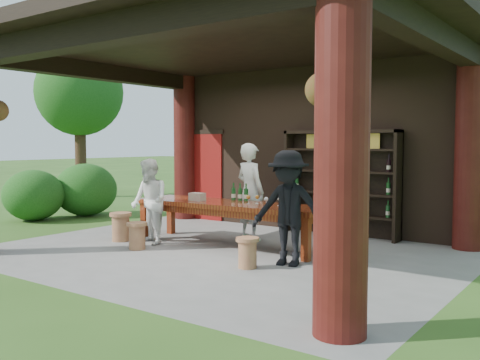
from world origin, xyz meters
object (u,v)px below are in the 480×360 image
Objects in this scene: stool_near_left at (137,235)px; guest_woman at (149,201)px; tasting_table at (229,209)px; guest_man at (288,208)px; host at (250,192)px; napkin_basket at (197,197)px; stool_near_right at (247,252)px; stool_far_left at (121,226)px; wine_shelf at (340,183)px.

guest_woman reaches higher than stool_near_left.
tasting_table is 1.74m from guest_man.
host reaches higher than tasting_table.
host reaches higher than napkin_basket.
stool_far_left reaches higher than stool_near_right.
host is (-0.04, 0.68, 0.25)m from tasting_table.
host is 1.18× the size of guest_woman.
wine_shelf is 4.43× the size of stool_far_left.
guest_man is (2.63, 0.47, 0.59)m from stool_near_left.
wine_shelf reaches higher than host.
tasting_table is 2.05m from stool_far_left.
tasting_table is at bearing 23.60° from stool_far_left.
stool_far_left is (-3.06, 0.37, 0.04)m from stool_near_right.
napkin_basket is (0.61, 0.57, 0.07)m from guest_woman.
guest_woman reaches higher than stool_near_right.
tasting_table reaches higher than stool_near_right.
napkin_basket is at bearing 155.98° from guest_man.
guest_man is (1.62, -1.38, -0.05)m from host.
stool_near_right is 1.68× the size of napkin_basket.
wine_shelf is 1.52× the size of guest_woman.
stool_near_right is at bearing -29.99° from napkin_basket.
stool_near_right is 0.26× the size of guest_man.
host is at bearing 123.74° from stool_near_right.
stool_near_right is at bearing -44.41° from tasting_table.
wine_shelf is 0.64× the size of tasting_table.
stool_near_left is 0.27× the size of guest_man.
stool_near_left is 1.04× the size of stool_near_right.
guest_man reaches higher than stool_near_left.
stool_near_right is at bearing -6.95° from stool_far_left.
stool_near_left is (-1.05, -1.16, -0.40)m from tasting_table.
stool_near_left is 1.26m from napkin_basket.
tasting_table reaches higher than stool_far_left.
guest_woman is at bearing 64.32° from host.
guest_woman is 0.90× the size of guest_man.
stool_near_left is at bearing 76.11° from host.
stool_near_right is 2.33m from host.
guest_woman reaches higher than tasting_table.
guest_woman reaches higher than napkin_basket.
guest_woman is at bearing 168.84° from stool_near_right.
wine_shelf reaches higher than stool_near_left.
tasting_table is 0.73m from host.
guest_woman is at bearing -150.10° from tasting_table.
guest_woman is at bearing 9.59° from stool_far_left.
wine_shelf reaches higher than stool_near_right.
tasting_table is 6.96× the size of stool_far_left.
tasting_table reaches higher than stool_near_left.
tasting_table is at bearing 12.01° from napkin_basket.
host reaches higher than guest_woman.
stool_near_left is at bearing -23.96° from stool_far_left.
napkin_basket is (-0.61, -0.13, 0.18)m from tasting_table.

